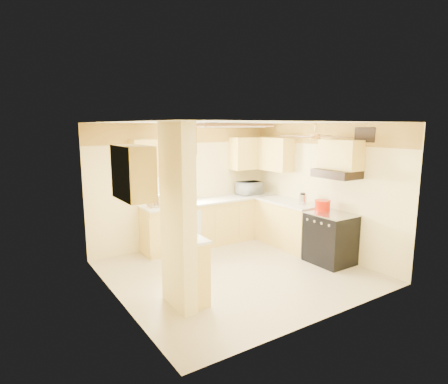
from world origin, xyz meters
TOP-DOWN VIEW (x-y plane):
  - floor at (0.00, 0.00)m, footprint 4.00×4.00m
  - ceiling at (0.00, 0.00)m, footprint 4.00×4.00m
  - wall_back at (0.00, 1.90)m, footprint 4.00×0.00m
  - wall_front at (0.00, -1.90)m, footprint 4.00×0.00m
  - wall_left at (-2.00, 0.00)m, footprint 0.00×3.80m
  - wall_right at (2.00, 0.00)m, footprint 0.00×3.80m
  - wallpaper_border at (0.00, 1.88)m, footprint 4.00×0.02m
  - partition_column at (-1.35, -0.55)m, footprint 0.20×0.70m
  - partition_ledge at (-1.13, -0.55)m, footprint 0.25×0.55m
  - ledge_top at (-1.13, -0.55)m, footprint 0.28×0.58m
  - lower_cabinets_back at (0.50, 1.60)m, footprint 3.00×0.60m
  - lower_cabinets_right at (1.70, 0.60)m, footprint 0.60×1.40m
  - countertop_back at (0.50, 1.59)m, footprint 3.04×0.64m
  - countertop_right at (1.69, 0.60)m, footprint 0.64×1.44m
  - dishwasher_panel at (-0.25, 1.29)m, footprint 0.58×0.02m
  - window at (-0.25, 1.89)m, footprint 0.92×0.02m
  - upper_cab_back_left at (-0.85, 1.72)m, footprint 0.60×0.35m
  - upper_cab_back_right at (1.55, 1.72)m, footprint 0.90×0.35m
  - upper_cab_right at (1.82, 1.25)m, footprint 0.35×1.00m
  - upper_cab_left_wall at (-1.82, -0.25)m, footprint 0.35×0.75m
  - upper_cab_over_stove at (1.82, -0.55)m, footprint 0.35×0.76m
  - stove at (1.67, -0.55)m, footprint 0.68×0.77m
  - range_hood at (1.74, -0.55)m, footprint 0.50×0.76m
  - poster_menu at (-1.24, -0.55)m, footprint 0.02×0.42m
  - poster_nashville at (-1.24, -0.55)m, footprint 0.02×0.42m
  - ceiling_light_panel at (0.10, 0.50)m, footprint 1.35×0.95m
  - ceiling_fan at (1.00, -0.70)m, footprint 1.15×1.15m
  - vent_grate at (1.98, -0.90)m, footprint 0.02×0.40m
  - microwave at (1.48, 1.63)m, footprint 0.52×0.36m
  - bowl at (-1.18, -0.63)m, footprint 0.26×0.26m
  - dutch_oven at (1.70, -0.30)m, footprint 0.29×0.29m
  - kettle at (1.71, 0.21)m, footprint 0.15×0.15m
  - dish_rack at (-0.71, 1.60)m, footprint 0.38×0.29m
  - utensil_crock at (0.15, 1.75)m, footprint 0.11×0.11m

SIDE VIEW (x-z plane):
  - floor at x=0.00m, z-range 0.00..0.00m
  - dishwasher_panel at x=-0.25m, z-range 0.03..0.83m
  - partition_ledge at x=-1.13m, z-range 0.00..0.90m
  - lower_cabinets_back at x=0.50m, z-range 0.00..0.90m
  - lower_cabinets_right at x=1.70m, z-range 0.00..0.90m
  - stove at x=1.67m, z-range 0.00..0.92m
  - ledge_top at x=-1.13m, z-range 0.90..0.94m
  - countertop_back at x=0.50m, z-range 0.90..0.94m
  - countertop_right at x=1.69m, z-range 0.90..0.94m
  - bowl at x=-1.18m, z-range 0.94..0.99m
  - utensil_crock at x=0.15m, z-range 0.90..1.12m
  - dutch_oven at x=1.70m, z-range 0.92..1.11m
  - dish_rack at x=-0.71m, z-range 0.91..1.12m
  - kettle at x=1.71m, z-range 0.93..1.16m
  - microwave at x=1.48m, z-range 0.94..1.23m
  - poster_nashville at x=-1.24m, z-range 0.92..1.48m
  - wall_back at x=0.00m, z-range -0.75..3.25m
  - wall_front at x=0.00m, z-range -0.75..3.25m
  - wall_left at x=-2.00m, z-range -0.65..3.15m
  - wall_right at x=2.00m, z-range -0.65..3.15m
  - partition_column at x=-1.35m, z-range 0.00..2.50m
  - window at x=-0.25m, z-range 1.04..2.06m
  - range_hood at x=1.74m, z-range 1.55..1.69m
  - upper_cab_back_left at x=-0.85m, z-range 1.50..2.20m
  - upper_cab_back_right at x=1.55m, z-range 1.50..2.20m
  - upper_cab_right at x=1.82m, z-range 1.50..2.20m
  - upper_cab_left_wall at x=-1.82m, z-range 1.50..2.20m
  - poster_menu at x=-1.24m, z-range 1.57..2.14m
  - upper_cab_over_stove at x=1.82m, z-range 1.69..2.21m
  - ceiling_fan at x=1.00m, z-range 2.16..2.42m
  - wallpaper_border at x=0.00m, z-range 2.10..2.50m
  - vent_grate at x=1.98m, z-range 2.17..2.42m
  - ceiling_light_panel at x=0.10m, z-range 2.42..2.49m
  - ceiling at x=0.00m, z-range 2.50..2.50m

